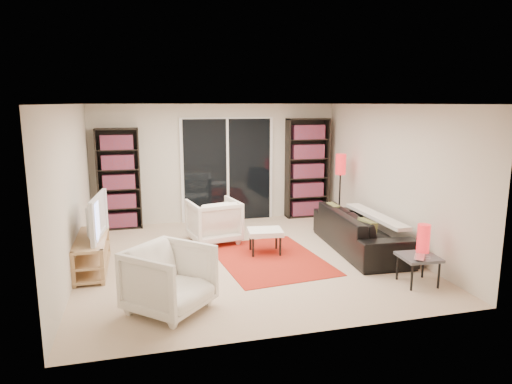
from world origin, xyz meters
TOP-DOWN VIEW (x-y plane):
  - floor at (0.00, 0.00)m, footprint 5.00×5.00m
  - wall_back at (0.00, 2.50)m, footprint 5.00×0.02m
  - wall_front at (0.00, -2.50)m, footprint 5.00×0.02m
  - wall_left at (-2.50, 0.00)m, footprint 0.02×5.00m
  - wall_right at (2.50, 0.00)m, footprint 0.02×5.00m
  - ceiling at (0.00, 0.00)m, footprint 5.00×5.00m
  - sliding_door at (0.20, 2.46)m, footprint 1.92×0.08m
  - bookshelf_left at (-1.95, 2.33)m, footprint 0.80×0.30m
  - bookshelf_right at (1.90, 2.33)m, footprint 0.90×0.30m
  - tv_stand at (-2.29, 0.04)m, footprint 0.43×1.33m
  - tv at (-2.27, 0.04)m, footprint 0.26×1.09m
  - rug at (0.36, -0.14)m, footprint 1.74×2.22m
  - sofa at (1.96, -0.05)m, footprint 1.02×2.32m
  - armchair_back at (-0.34, 0.99)m, footprint 0.95×0.97m
  - armchair_front at (-1.28, -1.58)m, footprint 1.20×1.20m
  - ottoman at (0.36, 0.16)m, footprint 0.60×0.51m
  - side_table at (2.02, -1.60)m, footprint 0.51×0.51m
  - laptop at (2.00, -1.71)m, footprint 0.34×0.36m
  - table_lamp at (2.16, -1.47)m, footprint 0.17×0.17m
  - floor_lamp at (2.19, 1.30)m, footprint 0.22×0.22m

SIDE VIEW (x-z plane):
  - floor at x=0.00m, z-range 0.00..0.00m
  - rug at x=0.36m, z-range 0.00..0.01m
  - tv_stand at x=-2.29m, z-range 0.01..0.51m
  - sofa at x=1.96m, z-range 0.00..0.66m
  - ottoman at x=0.36m, z-range 0.14..0.54m
  - side_table at x=2.02m, z-range 0.16..0.56m
  - armchair_back at x=-0.34m, z-range 0.00..0.76m
  - armchair_front at x=-1.28m, z-range 0.00..0.78m
  - laptop at x=2.00m, z-range 0.40..0.42m
  - table_lamp at x=2.16m, z-range 0.40..0.79m
  - tv at x=-2.27m, z-range 0.50..1.12m
  - bookshelf_left at x=-1.95m, z-range 0.00..1.95m
  - sliding_door at x=0.20m, z-range -0.03..2.13m
  - bookshelf_right at x=1.90m, z-range 0.00..2.10m
  - floor_lamp at x=2.19m, z-range 0.39..1.85m
  - wall_back at x=0.00m, z-range 0.00..2.40m
  - wall_front at x=0.00m, z-range 0.00..2.40m
  - wall_left at x=-2.50m, z-range 0.00..2.40m
  - wall_right at x=2.50m, z-range 0.00..2.40m
  - ceiling at x=0.00m, z-range 2.39..2.41m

